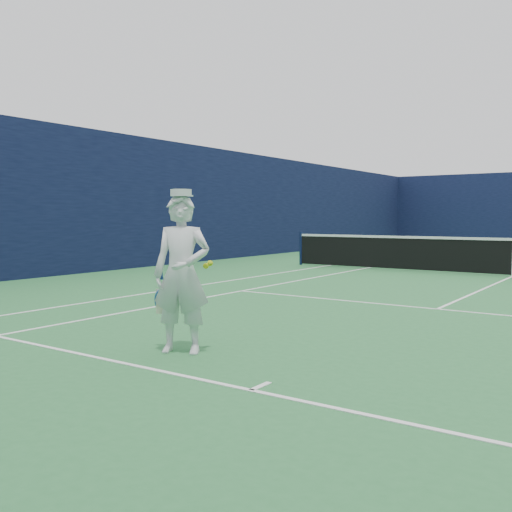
{
  "coord_description": "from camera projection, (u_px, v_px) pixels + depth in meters",
  "views": [
    {
      "loc": [
        2.91,
        -16.01,
        1.58
      ],
      "look_at": [
        -1.49,
        -9.65,
        1.03
      ],
      "focal_mm": 40.0,
      "sensor_mm": 36.0,
      "label": 1
    }
  ],
  "objects": [
    {
      "name": "court_markings",
      "position": [
        512.0,
        276.0,
        14.9
      ],
      "size": [
        11.03,
        23.83,
        0.01
      ],
      "color": "white",
      "rests_on": "ground"
    },
    {
      "name": "ground",
      "position": [
        512.0,
        277.0,
        14.9
      ],
      "size": [
        80.0,
        80.0,
        0.0
      ],
      "primitive_type": "plane",
      "color": "#2A6F38",
      "rests_on": "ground"
    },
    {
      "name": "tennis_player",
      "position": [
        182.0,
        274.0,
        6.54
      ],
      "size": [
        0.88,
        0.67,
        1.88
      ],
      "rotation": [
        0.0,
        0.0,
        0.42
      ],
      "color": "white",
      "rests_on": "ground"
    }
  ]
}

